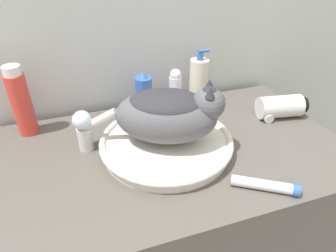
# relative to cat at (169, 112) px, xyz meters

# --- Properties ---
(wall_back) EXTENTS (8.00, 0.05, 2.40)m
(wall_back) POSITION_rel_cat_xyz_m (0.00, 0.36, 0.19)
(wall_back) COLOR silver
(wall_back) RESTS_ON ground_plane
(vanity_counter) EXTENTS (1.08, 0.62, 0.88)m
(vanity_counter) POSITION_rel_cat_xyz_m (0.00, -0.01, -0.57)
(vanity_counter) COLOR #56514C
(vanity_counter) RESTS_ON ground_plane
(sink_basin) EXTENTS (0.40, 0.40, 0.04)m
(sink_basin) POSITION_rel_cat_xyz_m (-0.01, 0.00, -0.11)
(sink_basin) COLOR white
(sink_basin) RESTS_ON vanity_counter
(cat) EXTENTS (0.34, 0.36, 0.18)m
(cat) POSITION_rel_cat_xyz_m (0.00, 0.00, 0.00)
(cat) COLOR #56565B
(cat) RESTS_ON sink_basin
(faucet) EXTENTS (0.13, 0.07, 0.14)m
(faucet) POSITION_rel_cat_xyz_m (-0.23, 0.08, -0.05)
(faucet) COLOR silver
(faucet) RESTS_ON vanity_counter
(spray_bottle_trigger) EXTENTS (0.06, 0.06, 0.16)m
(spray_bottle_trigger) POSITION_rel_cat_xyz_m (-0.01, 0.24, -0.05)
(spray_bottle_trigger) COLOR #335BB7
(spray_bottle_trigger) RESTS_ON vanity_counter
(deodorant_stick) EXTENTS (0.05, 0.05, 0.16)m
(deodorant_stick) POSITION_rel_cat_xyz_m (0.10, 0.24, -0.05)
(deodorant_stick) COLOR silver
(deodorant_stick) RESTS_ON vanity_counter
(soap_pump_bottle) EXTENTS (0.07, 0.07, 0.22)m
(soap_pump_bottle) POSITION_rel_cat_xyz_m (0.20, 0.24, -0.04)
(soap_pump_bottle) COLOR silver
(soap_pump_bottle) RESTS_ON vanity_counter
(shampoo_bottle_tall) EXTENTS (0.06, 0.06, 0.23)m
(shampoo_bottle_tall) POSITION_rel_cat_xyz_m (-0.41, 0.24, -0.02)
(shampoo_bottle_tall) COLOR #DB3D33
(shampoo_bottle_tall) RESTS_ON vanity_counter
(cream_tube) EXTENTS (0.16, 0.12, 0.03)m
(cream_tube) POSITION_rel_cat_xyz_m (0.18, -0.25, -0.11)
(cream_tube) COLOR silver
(cream_tube) RESTS_ON vanity_counter
(hair_dryer) EXTENTS (0.18, 0.11, 0.08)m
(hair_dryer) POSITION_rel_cat_xyz_m (0.44, 0.06, -0.09)
(hair_dryer) COLOR silver
(hair_dryer) RESTS_ON vanity_counter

